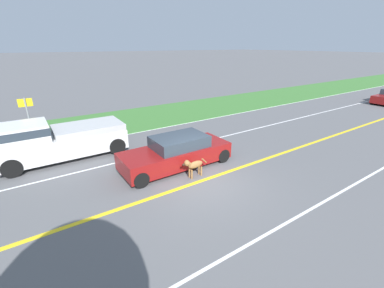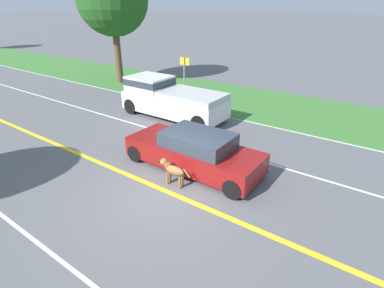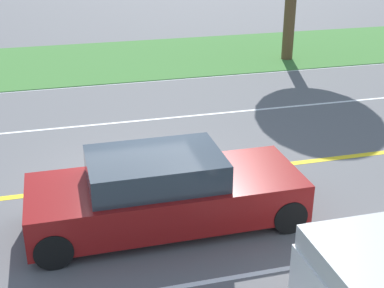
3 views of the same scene
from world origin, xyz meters
The scene contains 11 objects.
ground_plane centered at (0.00, 0.00, 0.00)m, with size 400.00×400.00×0.00m, color #5B5B5E.
centre_divider_line centered at (0.00, 0.00, 0.00)m, with size 0.18×160.00×0.01m, color yellow.
lane_edge_line_right centered at (7.00, 0.00, 0.00)m, with size 0.14×160.00×0.01m, color white.
lane_dash_same_dir centered at (3.50, 0.00, 0.00)m, with size 0.10×160.00×0.01m, color white.
lane_dash_oncoming centered at (-3.50, 0.00, 0.00)m, with size 0.10×160.00×0.01m, color white.
grass_verge_right centered at (10.00, 0.00, 0.01)m, with size 6.00×160.00×0.03m, color #3D7533.
ego_car centered at (1.69, 0.11, 0.64)m, with size 1.84×4.80×1.37m.
dog centered at (0.43, 0.08, 0.54)m, with size 0.27×1.22×0.86m.
pickup_truck centered at (5.41, 4.22, 0.95)m, with size 2.05×5.40×1.88m.
roadside_tree_right_near centered at (8.89, 11.74, 5.49)m, with size 4.70×4.70×7.87m.
street_sign centered at (7.86, 5.12, 1.61)m, with size 0.11×0.64×2.57m.
Camera 2 is at (-5.84, -5.14, 5.25)m, focal length 28.00 mm.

